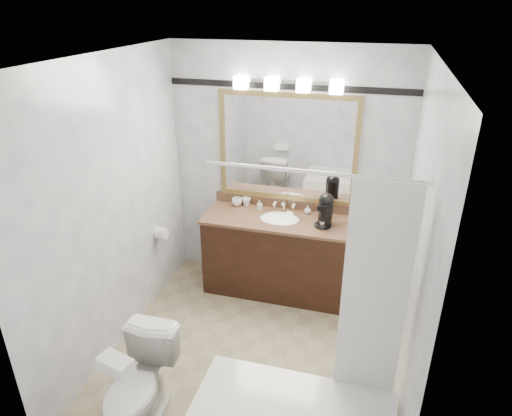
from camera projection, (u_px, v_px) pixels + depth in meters
The scene contains 14 objects.
room at pixel (251, 228), 3.51m from camera, with size 2.42×2.62×2.52m.
vanity at pixel (279, 254), 4.74m from camera, with size 1.53×0.58×0.97m.
mirror at pixel (287, 148), 4.52m from camera, with size 1.40×0.04×1.10m.
vanity_light_bar at pixel (288, 84), 4.21m from camera, with size 1.02×0.14×0.12m.
accent_stripe at pixel (289, 87), 4.28m from camera, with size 2.40×0.01×0.06m, color black.
tp_roll at pixel (161, 233), 4.60m from camera, with size 0.12×0.12×0.11m, color white.
toilet at pixel (138, 388), 3.22m from camera, with size 0.40×0.70×0.71m, color white.
tissue_box at pixel (116, 364), 2.87m from camera, with size 0.22×0.12×0.09m, color white.
coffee_maker at pixel (325, 209), 4.38m from camera, with size 0.17×0.21×0.32m.
cup_left at pixel (237, 202), 4.83m from camera, with size 0.11×0.11×0.08m, color white.
cup_right at pixel (246, 202), 4.83m from camera, with size 0.09×0.09×0.08m, color white.
soap_bottle_a at pixel (259, 205), 4.73m from camera, with size 0.04×0.04×0.10m, color white.
soap_bottle_b at pixel (308, 210), 4.65m from camera, with size 0.07×0.07×0.08m, color white.
soap_bar at pixel (290, 213), 4.64m from camera, with size 0.07×0.05×0.02m, color beige.
Camera 1 is at (0.87, -2.99, 2.86)m, focal length 32.00 mm.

